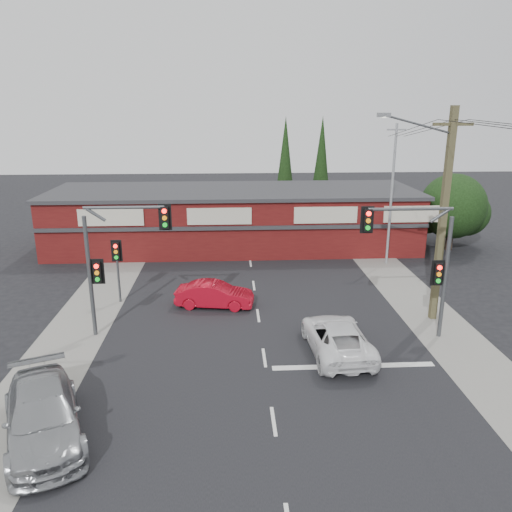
{
  "coord_description": "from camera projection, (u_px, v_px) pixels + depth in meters",
  "views": [
    {
      "loc": [
        -1.34,
        -19.04,
        9.89
      ],
      "look_at": [
        -0.15,
        3.0,
        3.32
      ],
      "focal_mm": 35.0,
      "sensor_mm": 36.0,
      "label": 1
    }
  ],
  "objects": [
    {
      "name": "steel_pole",
      "position": [
        392.0,
        193.0,
        31.72
      ],
      "size": [
        1.2,
        0.16,
        9.0
      ],
      "color": "gray",
      "rests_on": "ground"
    },
    {
      "name": "traffic_mast_right",
      "position": [
        422.0,
        253.0,
        21.31
      ],
      "size": [
        3.96,
        0.27,
        5.97
      ],
      "color": "#47494C",
      "rests_on": "ground"
    },
    {
      "name": "utility_pole",
      "position": [
        441.0,
        210.0,
        22.87
      ],
      "size": [
        4.38,
        0.59,
        10.0
      ],
      "color": "brown",
      "rests_on": "ground"
    },
    {
      "name": "ground",
      "position": [
        263.0,
        351.0,
        21.12
      ],
      "size": [
        120.0,
        120.0,
        0.0
      ],
      "primitive_type": "plane",
      "color": "black",
      "rests_on": "ground"
    },
    {
      "name": "shop_building",
      "position": [
        234.0,
        217.0,
        36.71
      ],
      "size": [
        27.3,
        8.4,
        4.22
      ],
      "color": "#490E0E",
      "rests_on": "ground"
    },
    {
      "name": "road_strip",
      "position": [
        257.0,
        306.0,
        25.9
      ],
      "size": [
        14.0,
        70.0,
        0.01
      ],
      "primitive_type": "cube",
      "color": "black",
      "rests_on": "ground"
    },
    {
      "name": "white_suv",
      "position": [
        337.0,
        337.0,
        20.82
      ],
      "size": [
        2.55,
        5.13,
        1.4
      ],
      "primitive_type": "imported",
      "rotation": [
        0.0,
        0.0,
        3.19
      ],
      "color": "white",
      "rests_on": "ground"
    },
    {
      "name": "conifer_near",
      "position": [
        285.0,
        161.0,
        42.7
      ],
      "size": [
        1.8,
        1.8,
        9.25
      ],
      "color": "#2D2116",
      "rests_on": "ground"
    },
    {
      "name": "traffic_mast_left",
      "position": [
        113.0,
        251.0,
        21.58
      ],
      "size": [
        3.77,
        0.27,
        5.97
      ],
      "color": "#47494C",
      "rests_on": "ground"
    },
    {
      "name": "lane_dashes",
      "position": [
        258.0,
        315.0,
        24.7
      ],
      "size": [
        0.12,
        45.09,
        0.01
      ],
      "color": "silver",
      "rests_on": "ground"
    },
    {
      "name": "stop_line",
      "position": [
        353.0,
        366.0,
        19.86
      ],
      "size": [
        6.5,
        0.35,
        0.01
      ],
      "primitive_type": "cube",
      "color": "silver",
      "rests_on": "ground"
    },
    {
      "name": "pedestal_signal",
      "position": [
        117.0,
        258.0,
        25.8
      ],
      "size": [
        0.55,
        0.27,
        3.38
      ],
      "color": "#47494C",
      "rests_on": "ground"
    },
    {
      "name": "tree_cluster",
      "position": [
        452.0,
        209.0,
        35.83
      ],
      "size": [
        5.9,
        5.1,
        5.5
      ],
      "color": "#2D2116",
      "rests_on": "ground"
    },
    {
      "name": "verge_right",
      "position": [
        417.0,
        303.0,
        26.34
      ],
      "size": [
        3.0,
        70.0,
        0.02
      ],
      "primitive_type": "cube",
      "color": "gray",
      "rests_on": "ground"
    },
    {
      "name": "conifer_far",
      "position": [
        321.0,
        159.0,
        44.8
      ],
      "size": [
        1.8,
        1.8,
        9.25
      ],
      "color": "#2D2116",
      "rests_on": "ground"
    },
    {
      "name": "red_sedan",
      "position": [
        215.0,
        295.0,
        25.67
      ],
      "size": [
        4.14,
        1.98,
        1.31
      ],
      "primitive_type": "imported",
      "rotation": [
        0.0,
        0.0,
        1.42
      ],
      "color": "#B30B1C",
      "rests_on": "ground"
    },
    {
      "name": "verge_left",
      "position": [
        91.0,
        309.0,
        25.46
      ],
      "size": [
        3.0,
        70.0,
        0.02
      ],
      "primitive_type": "cube",
      "color": "gray",
      "rests_on": "ground"
    },
    {
      "name": "silver_suv",
      "position": [
        43.0,
        415.0,
        15.38
      ],
      "size": [
        4.05,
        5.82,
        1.56
      ],
      "primitive_type": "imported",
      "rotation": [
        0.0,
        0.0,
        0.38
      ],
      "color": "#979A9C",
      "rests_on": "ground"
    }
  ]
}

